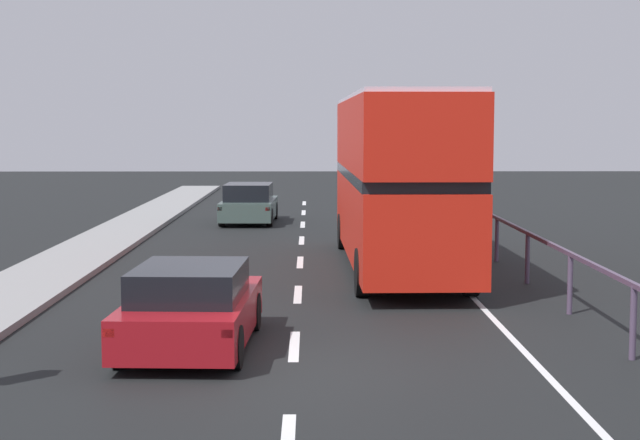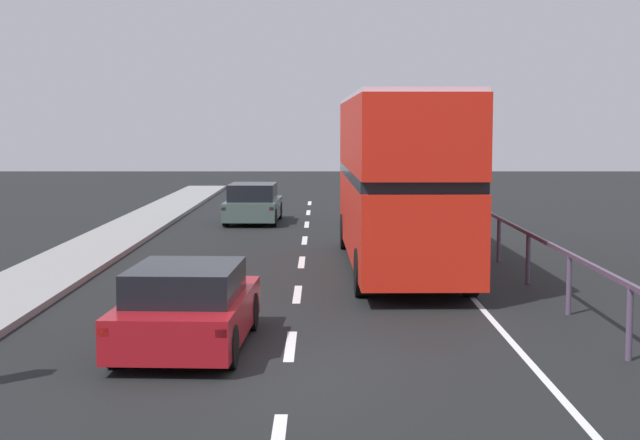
{
  "view_description": "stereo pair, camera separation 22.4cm",
  "coord_description": "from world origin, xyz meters",
  "views": [
    {
      "loc": [
        0.25,
        -13.83,
        3.5
      ],
      "look_at": [
        0.46,
        5.48,
        1.6
      ],
      "focal_mm": 53.9,
      "sensor_mm": 36.0,
      "label": 1
    },
    {
      "loc": [
        0.47,
        -13.84,
        3.5
      ],
      "look_at": [
        0.46,
        5.48,
        1.6
      ],
      "focal_mm": 53.9,
      "sensor_mm": 36.0,
      "label": 2
    }
  ],
  "objects": [
    {
      "name": "hatchback_car_near",
      "position": [
        -1.61,
        1.08,
        0.65
      ],
      "size": [
        2.02,
        4.13,
        1.34
      ],
      "rotation": [
        0.0,
        0.0,
        -0.04
      ],
      "color": "maroon",
      "rests_on": "ground"
    },
    {
      "name": "bridge_side_railing",
      "position": [
        5.09,
        9.0,
        0.94
      ],
      "size": [
        0.1,
        42.0,
        1.17
      ],
      "color": "#53425A",
      "rests_on": "ground"
    },
    {
      "name": "lane_paint_markings",
      "position": [
        2.22,
        8.73,
        0.0
      ],
      "size": [
        3.73,
        46.0,
        0.01
      ],
      "color": "silver",
      "rests_on": "ground"
    },
    {
      "name": "ground_plane",
      "position": [
        0.0,
        0.0,
        -0.05
      ],
      "size": [
        75.73,
        120.0,
        0.1
      ],
      "primitive_type": "cube",
      "color": "black"
    },
    {
      "name": "double_decker_bus_red",
      "position": [
        2.38,
        9.44,
        2.27
      ],
      "size": [
        2.66,
        10.74,
        4.23
      ],
      "rotation": [
        0.0,
        0.0,
        0.02
      ],
      "color": "red",
      "rests_on": "ground"
    },
    {
      "name": "sedan_car_ahead",
      "position": [
        -1.95,
        20.75,
        0.68
      ],
      "size": [
        1.97,
        4.17,
        1.43
      ],
      "rotation": [
        0.0,
        0.0,
        -0.03
      ],
      "color": "#3F544E",
      "rests_on": "ground"
    }
  ]
}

